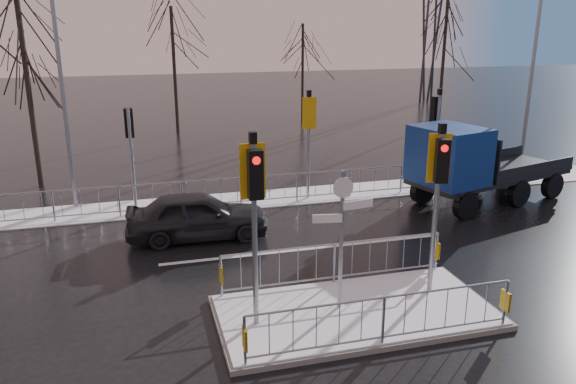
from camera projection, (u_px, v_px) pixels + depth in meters
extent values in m
plane|color=black|center=(355.00, 315.00, 12.20)|extent=(120.00, 120.00, 0.00)
cube|color=white|center=(266.00, 199.00, 20.13)|extent=(30.00, 2.00, 0.04)
cube|color=silver|center=(304.00, 249.00, 15.71)|extent=(8.00, 0.15, 0.01)
cube|color=#60605C|center=(355.00, 312.00, 12.19)|extent=(6.00, 3.00, 0.12)
cube|color=white|center=(355.00, 309.00, 12.16)|extent=(5.85, 2.85, 0.03)
cube|color=gold|center=(245.00, 339.00, 10.05)|extent=(0.05, 0.28, 0.42)
cube|color=gold|center=(505.00, 301.00, 11.42)|extent=(0.05, 0.28, 0.42)
cube|color=gold|center=(221.00, 275.00, 12.60)|extent=(0.05, 0.28, 0.42)
cube|color=gold|center=(437.00, 250.00, 13.96)|extent=(0.05, 0.28, 0.42)
cylinder|color=gray|center=(255.00, 238.00, 11.06)|extent=(0.11, 0.11, 3.80)
cube|color=black|center=(255.00, 175.00, 10.50)|extent=(0.28, 0.22, 0.95)
cylinder|color=red|center=(256.00, 161.00, 10.31)|extent=(0.16, 0.04, 0.16)
cube|color=#D69F0C|center=(253.00, 171.00, 10.73)|extent=(0.50, 0.03, 1.10)
cube|color=black|center=(253.00, 138.00, 10.47)|extent=(0.14, 0.14, 0.22)
cylinder|color=gray|center=(435.00, 216.00, 12.50)|extent=(0.11, 0.11, 3.70)
cube|color=black|center=(442.00, 161.00, 11.95)|extent=(0.33, 0.28, 0.95)
cylinder|color=red|center=(445.00, 148.00, 11.76)|extent=(0.16, 0.08, 0.16)
cube|color=#D69F0C|center=(439.00, 158.00, 12.19)|extent=(0.49, 0.16, 1.10)
cube|color=black|center=(442.00, 128.00, 11.93)|extent=(0.14, 0.14, 0.22)
cylinder|color=gray|center=(341.00, 242.00, 11.83)|extent=(0.09, 0.09, 3.10)
cube|color=silver|center=(358.00, 204.00, 11.68)|extent=(0.70, 0.14, 0.18)
cube|color=silver|center=(327.00, 218.00, 11.58)|extent=(0.62, 0.15, 0.18)
cylinder|color=silver|center=(343.00, 188.00, 11.45)|extent=(0.44, 0.03, 0.44)
cylinder|color=gray|center=(132.00, 161.00, 18.20)|extent=(0.11, 0.11, 3.50)
cube|color=black|center=(129.00, 123.00, 18.02)|extent=(0.28, 0.22, 0.95)
cylinder|color=red|center=(128.00, 113.00, 18.03)|extent=(0.16, 0.04, 0.16)
cylinder|color=gray|center=(308.00, 148.00, 19.70)|extent=(0.11, 0.11, 3.60)
cube|color=black|center=(307.00, 112.00, 19.50)|extent=(0.28, 0.22, 0.95)
cylinder|color=red|center=(306.00, 103.00, 19.51)|extent=(0.16, 0.04, 0.16)
cube|color=#D69F0C|center=(309.00, 113.00, 19.27)|extent=(0.50, 0.03, 1.10)
cube|color=black|center=(309.00, 93.00, 19.14)|extent=(0.14, 0.14, 0.22)
cylinder|color=gray|center=(436.00, 142.00, 20.98)|extent=(0.11, 0.11, 3.50)
cube|color=black|center=(435.00, 109.00, 20.78)|extent=(0.33, 0.28, 0.95)
cylinder|color=red|center=(433.00, 101.00, 20.78)|extent=(0.16, 0.08, 0.16)
cube|color=black|center=(440.00, 92.00, 20.43)|extent=(0.14, 0.14, 0.22)
imported|color=black|center=(198.00, 215.00, 16.35)|extent=(4.18, 1.85, 1.40)
cylinder|color=black|center=(466.00, 205.00, 17.97)|extent=(0.97, 0.52, 0.93)
cylinder|color=black|center=(422.00, 190.00, 19.57)|extent=(0.97, 0.52, 0.93)
cylinder|color=black|center=(519.00, 193.00, 19.25)|extent=(0.97, 0.52, 0.93)
cylinder|color=black|center=(474.00, 180.00, 20.85)|extent=(0.97, 0.52, 0.93)
cylinder|color=black|center=(552.00, 185.00, 20.17)|extent=(0.97, 0.52, 0.93)
cylinder|color=black|center=(507.00, 173.00, 21.77)|extent=(0.97, 0.52, 0.93)
cube|color=black|center=(490.00, 176.00, 19.74)|extent=(6.48, 3.71, 0.15)
cube|color=navy|center=(449.00, 155.00, 18.40)|extent=(2.39, 2.65, 1.86)
cube|color=black|center=(469.00, 141.00, 18.73)|extent=(0.54, 1.80, 1.02)
cube|color=#2D3033|center=(434.00, 188.00, 18.42)|extent=(0.68, 2.09, 0.32)
cube|color=black|center=(509.00, 168.00, 20.20)|extent=(4.53, 3.25, 0.11)
cube|color=black|center=(473.00, 155.00, 19.00)|extent=(0.67, 2.16, 1.39)
cylinder|color=black|center=(29.00, 90.00, 20.64)|extent=(0.20, 0.20, 7.36)
cylinder|color=black|center=(175.00, 72.00, 30.98)|extent=(0.19, 0.19, 6.90)
cylinder|color=black|center=(303.00, 73.00, 34.98)|extent=(0.16, 0.16, 5.98)
cylinder|color=black|center=(443.00, 63.00, 34.04)|extent=(0.20, 0.20, 7.36)
cylinder|color=gray|center=(531.00, 79.00, 21.53)|extent=(0.14, 0.14, 8.00)
cylinder|color=gray|center=(62.00, 86.00, 18.13)|extent=(0.14, 0.14, 8.20)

